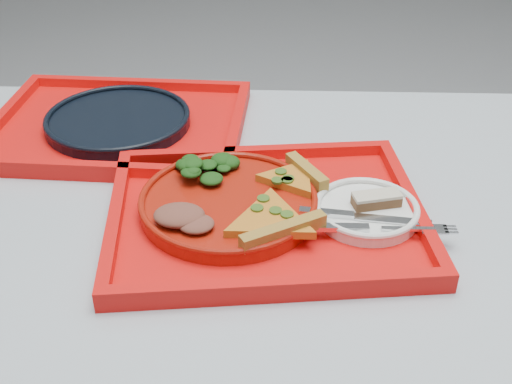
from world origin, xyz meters
TOP-DOWN VIEW (x-y plane):
  - table at (0.00, 0.00)m, footprint 1.60×0.80m
  - tray_main at (-0.17, -0.06)m, footprint 0.49×0.40m
  - tray_far at (-0.44, 0.21)m, footprint 0.47×0.37m
  - dinner_plate at (-0.22, -0.05)m, footprint 0.26×0.26m
  - side_plate at (-0.02, -0.06)m, footprint 0.15×0.15m
  - navy_plate at (-0.44, 0.21)m, footprint 0.26×0.26m
  - pizza_slice_a at (-0.16, -0.11)m, footprint 0.18×0.19m
  - pizza_slice_b at (-0.13, 0.00)m, footprint 0.14×0.14m
  - salad_heap at (-0.26, 0.02)m, footprint 0.08×0.07m
  - meat_portion at (-0.29, -0.11)m, footprint 0.07×0.06m
  - dessert_bar at (-0.01, -0.05)m, footprint 0.07×0.04m
  - knife at (-0.03, -0.09)m, footprint 0.19×0.04m
  - fork at (-0.01, -0.11)m, footprint 0.19×0.02m

SIDE VIEW (x-z plane):
  - table at x=0.00m, z-range 0.30..1.05m
  - tray_main at x=-0.17m, z-range 0.75..0.76m
  - tray_far at x=-0.44m, z-range 0.75..0.76m
  - side_plate at x=-0.02m, z-range 0.76..0.78m
  - navy_plate at x=-0.44m, z-range 0.76..0.78m
  - dinner_plate at x=-0.22m, z-range 0.76..0.78m
  - knife at x=-0.03m, z-range 0.78..0.78m
  - fork at x=-0.01m, z-range 0.78..0.78m
  - dessert_bar at x=-0.01m, z-range 0.78..0.80m
  - pizza_slice_a at x=-0.16m, z-range 0.78..0.80m
  - pizza_slice_b at x=-0.13m, z-range 0.78..0.80m
  - meat_portion at x=-0.29m, z-range 0.78..0.80m
  - salad_heap at x=-0.26m, z-range 0.78..0.82m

